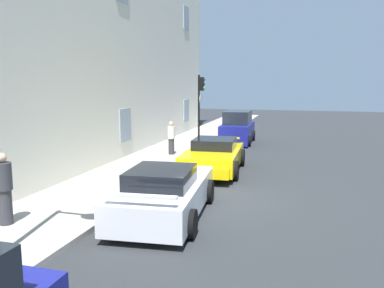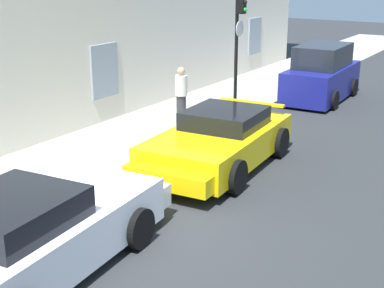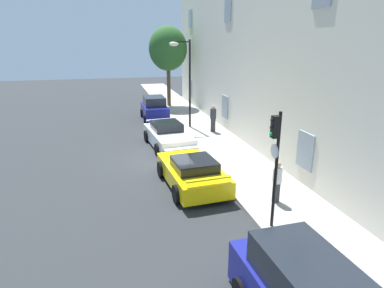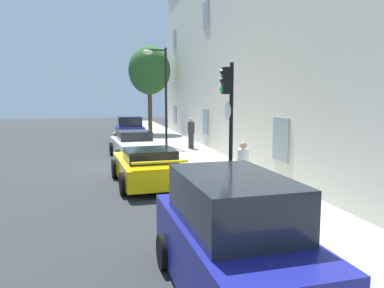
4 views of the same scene
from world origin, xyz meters
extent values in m
plane|color=#2B2D30|center=(0.00, 0.00, 0.00)|extent=(80.00, 80.00, 0.00)
cube|color=#A8A399|center=(0.00, 3.40, 0.07)|extent=(60.00, 3.17, 0.14)
cube|color=beige|center=(0.00, 7.39, 6.51)|extent=(35.80, 4.82, 13.02)
cube|color=#8C99A3|center=(-14.32, 4.95, 1.60)|extent=(1.10, 0.06, 1.50)
cube|color=#8C99A3|center=(-4.77, 4.95, 1.60)|extent=(1.10, 0.06, 1.50)
cube|color=#8C99A3|center=(4.77, 4.95, 1.60)|extent=(1.10, 0.06, 1.50)
cube|color=#8C99A3|center=(-14.32, 4.95, 7.71)|extent=(1.10, 0.06, 1.50)
cube|color=#8C99A3|center=(-4.77, 4.95, 7.71)|extent=(1.10, 0.06, 1.50)
cube|color=white|center=(-2.05, 0.56, 0.55)|extent=(4.65, 2.33, 0.74)
cube|color=black|center=(-2.39, 0.53, 1.14)|extent=(1.93, 1.70, 0.44)
cube|color=white|center=(-0.09, 0.74, 0.46)|extent=(1.50, 1.90, 0.41)
cube|color=white|center=(-4.11, 0.38, 1.14)|extent=(0.31, 1.65, 0.06)
cylinder|color=black|center=(-0.75, 1.65, 0.34)|extent=(0.71, 0.30, 0.69)
cylinder|color=black|center=(-0.58, -0.27, 0.34)|extent=(0.71, 0.30, 0.69)
cylinder|color=black|center=(-3.53, 1.40, 0.34)|extent=(0.71, 0.30, 0.69)
cylinder|color=black|center=(-3.35, -0.52, 0.34)|extent=(0.71, 0.30, 0.69)
cube|color=yellow|center=(3.51, 0.54, 0.54)|extent=(4.34, 2.30, 0.67)
cube|color=black|center=(3.83, 0.56, 1.08)|extent=(1.79, 1.73, 0.40)
cube|color=yellow|center=(1.66, 0.41, 0.46)|extent=(1.39, 1.94, 0.37)
cube|color=yellow|center=(5.45, 0.67, 1.10)|extent=(0.28, 1.73, 0.06)
cylinder|color=black|center=(2.28, -0.56, 0.36)|extent=(0.74, 0.29, 0.72)
cylinder|color=black|center=(2.14, 1.46, 0.36)|extent=(0.74, 0.29, 0.72)
cylinder|color=black|center=(4.89, -0.38, 0.36)|extent=(0.74, 0.29, 0.72)
cylinder|color=black|center=(4.75, 1.64, 0.36)|extent=(0.74, 0.29, 0.72)
cube|color=navy|center=(-9.21, 0.79, 0.61)|extent=(3.55, 1.76, 0.98)
cube|color=#1E232B|center=(-9.21, 0.79, 1.43)|extent=(2.13, 1.54, 0.66)
cylinder|color=black|center=(-8.15, 1.67, 0.31)|extent=(0.63, 0.20, 0.63)
cylinder|color=black|center=(-8.14, -0.07, 0.31)|extent=(0.63, 0.20, 0.63)
cylinder|color=black|center=(-10.28, 1.66, 0.31)|extent=(0.63, 0.20, 0.63)
cylinder|color=black|center=(-10.26, -0.08, 0.31)|extent=(0.63, 0.20, 0.63)
cube|color=#1E232B|center=(11.22, 0.88, 1.51)|extent=(2.38, 1.50, 0.74)
cylinder|color=black|center=(10.03, 1.65, 0.31)|extent=(0.62, 0.22, 0.61)
cylinder|color=brown|center=(-13.80, 2.79, 1.99)|extent=(0.34, 0.34, 3.70)
ellipsoid|color=#2D6028|center=(-13.80, 2.79, 5.19)|extent=(3.36, 3.36, 3.84)
cylinder|color=black|center=(7.43, 2.20, 2.01)|extent=(0.10, 0.10, 3.75)
cube|color=black|center=(7.43, 2.06, 3.44)|extent=(0.22, 0.20, 0.66)
sphere|color=black|center=(7.43, 1.95, 3.65)|extent=(0.12, 0.12, 0.12)
sphere|color=black|center=(7.43, 1.95, 3.44)|extent=(0.12, 0.12, 0.12)
sphere|color=green|center=(7.43, 1.95, 3.23)|extent=(0.12, 0.12, 0.12)
cylinder|color=white|center=(7.43, 2.10, 2.69)|extent=(0.44, 0.02, 0.44)
cylinder|color=black|center=(-5.66, 2.74, 3.03)|extent=(0.14, 0.14, 5.78)
cube|color=black|center=(-5.66, 2.19, 5.77)|extent=(0.08, 1.10, 0.08)
ellipsoid|color=#EAE5C6|center=(-5.66, 1.69, 5.64)|extent=(0.44, 0.60, 0.28)
cylinder|color=#333338|center=(-4.06, 3.90, 0.57)|extent=(0.45, 0.45, 0.85)
cylinder|color=#333338|center=(-4.06, 3.90, 1.32)|extent=(0.56, 0.56, 0.66)
sphere|color=tan|center=(-4.06, 3.90, 1.77)|extent=(0.22, 0.22, 0.22)
cylinder|color=#333338|center=(5.92, 3.13, 0.52)|extent=(0.36, 0.36, 0.75)
cylinder|color=silver|center=(5.92, 3.13, 1.18)|extent=(0.45, 0.45, 0.58)
sphere|color=tan|center=(5.92, 3.13, 1.59)|extent=(0.22, 0.22, 0.22)
camera|label=1|loc=(-11.63, -2.95, 3.53)|focal=37.15mm
camera|label=2|loc=(-7.10, -5.41, 4.43)|focal=52.34mm
camera|label=3|loc=(15.87, -2.61, 5.85)|focal=30.85mm
camera|label=4|loc=(16.29, -0.96, 3.02)|focal=34.62mm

